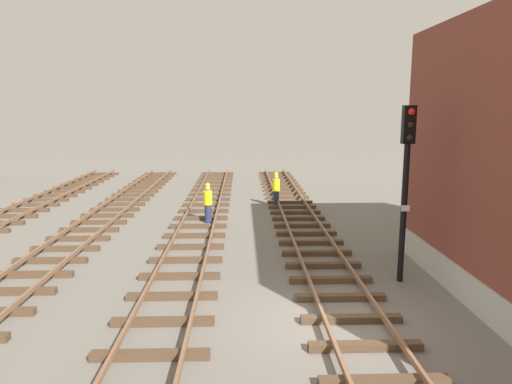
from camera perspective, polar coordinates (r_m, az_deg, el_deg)
name	(u,v)px	position (r m, az deg, el deg)	size (l,w,h in m)	color
ground_plane	(328,323)	(11.87, 8.95, -15.74)	(80.00, 80.00, 0.00)	slate
track_near_building	(351,318)	(11.93, 11.73, -15.04)	(2.50, 54.09, 0.32)	#4C3826
track_centre	(163,320)	(11.79, -11.50, -15.33)	(2.50, 54.09, 0.32)	#4C3826
signal_mast	(406,173)	(14.16, 18.13, 2.21)	(0.36, 0.40, 5.29)	black
track_worker_foreground	(208,203)	(21.27, -5.99, -1.36)	(0.40, 0.40, 1.87)	#262D4C
track_worker_distant	(276,189)	(24.75, 2.50, 0.32)	(0.40, 0.40, 1.87)	#262D4C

